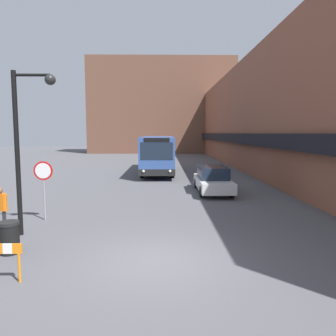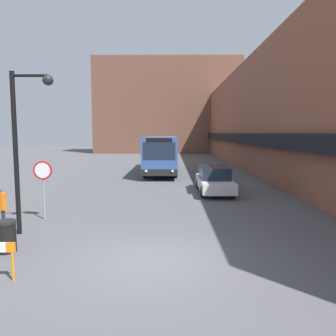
{
  "view_description": "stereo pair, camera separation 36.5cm",
  "coord_description": "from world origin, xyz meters",
  "px_view_note": "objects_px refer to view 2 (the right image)",
  "views": [
    {
      "loc": [
        0.24,
        -8.71,
        3.51
      ],
      "look_at": [
        0.47,
        7.07,
        1.83
      ],
      "focal_mm": 35.0,
      "sensor_mm": 36.0,
      "label": 1
    },
    {
      "loc": [
        0.61,
        -8.71,
        3.51
      ],
      "look_at": [
        0.47,
        7.07,
        1.83
      ],
      "focal_mm": 35.0,
      "sensor_mm": 36.0,
      "label": 2
    }
  ],
  "objects_px": {
    "street_lamp": "(24,133)",
    "trash_bin": "(6,236)",
    "parked_car_front": "(214,180)",
    "city_bus": "(161,153)",
    "stop_sign": "(43,177)"
  },
  "relations": [
    {
      "from": "street_lamp",
      "to": "trash_bin",
      "type": "height_order",
      "value": "street_lamp"
    },
    {
      "from": "parked_car_front",
      "to": "trash_bin",
      "type": "height_order",
      "value": "parked_car_front"
    },
    {
      "from": "street_lamp",
      "to": "city_bus",
      "type": "bearing_deg",
      "value": 77.03
    },
    {
      "from": "stop_sign",
      "to": "trash_bin",
      "type": "bearing_deg",
      "value": -85.37
    },
    {
      "from": "stop_sign",
      "to": "trash_bin",
      "type": "xyz_separation_m",
      "value": [
        0.3,
        -3.71,
        -1.26
      ]
    },
    {
      "from": "stop_sign",
      "to": "trash_bin",
      "type": "distance_m",
      "value": 3.93
    },
    {
      "from": "stop_sign",
      "to": "trash_bin",
      "type": "relative_size",
      "value": 2.53
    },
    {
      "from": "city_bus",
      "to": "parked_car_front",
      "type": "xyz_separation_m",
      "value": [
        3.43,
        -9.95,
        -0.97
      ]
    },
    {
      "from": "parked_car_front",
      "to": "trash_bin",
      "type": "bearing_deg",
      "value": -127.01
    },
    {
      "from": "parked_car_front",
      "to": "stop_sign",
      "type": "distance_m",
      "value": 9.98
    },
    {
      "from": "city_bus",
      "to": "stop_sign",
      "type": "bearing_deg",
      "value": -105.06
    },
    {
      "from": "stop_sign",
      "to": "street_lamp",
      "type": "distance_m",
      "value": 2.63
    },
    {
      "from": "parked_car_front",
      "to": "trash_bin",
      "type": "xyz_separation_m",
      "value": [
        -7.47,
        -9.91,
        -0.29
      ]
    },
    {
      "from": "city_bus",
      "to": "street_lamp",
      "type": "height_order",
      "value": "street_lamp"
    },
    {
      "from": "stop_sign",
      "to": "street_lamp",
      "type": "relative_size",
      "value": 0.43
    }
  ]
}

